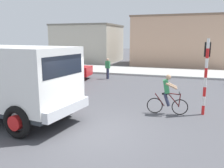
{
  "coord_description": "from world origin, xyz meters",
  "views": [
    {
      "loc": [
        3.16,
        -7.3,
        3.24
      ],
      "look_at": [
        -0.14,
        2.5,
        1.2
      ],
      "focal_mm": 38.05,
      "sensor_mm": 36.0,
      "label": 1
    }
  ],
  "objects_px": {
    "truck_foreground": "(11,78)",
    "pedestrian_near_kerb": "(108,68)",
    "car_white_mid": "(66,68)",
    "traffic_light_pole": "(206,66)",
    "car_far_side": "(49,75)",
    "cyclist": "(167,94)"
  },
  "relations": [
    {
      "from": "truck_foreground",
      "to": "car_white_mid",
      "type": "relative_size",
      "value": 1.36
    },
    {
      "from": "car_white_mid",
      "to": "car_far_side",
      "type": "bearing_deg",
      "value": -80.92
    },
    {
      "from": "truck_foreground",
      "to": "pedestrian_near_kerb",
      "type": "xyz_separation_m",
      "value": [
        0.42,
        10.07,
        -0.82
      ]
    },
    {
      "from": "traffic_light_pole",
      "to": "car_far_side",
      "type": "xyz_separation_m",
      "value": [
        -9.48,
        2.8,
        -1.25
      ]
    },
    {
      "from": "cyclist",
      "to": "pedestrian_near_kerb",
      "type": "xyz_separation_m",
      "value": [
        -5.33,
        7.42,
        -0.02
      ]
    },
    {
      "from": "traffic_light_pole",
      "to": "car_far_side",
      "type": "bearing_deg",
      "value": 163.52
    },
    {
      "from": "truck_foreground",
      "to": "pedestrian_near_kerb",
      "type": "bearing_deg",
      "value": 87.64
    },
    {
      "from": "truck_foreground",
      "to": "pedestrian_near_kerb",
      "type": "height_order",
      "value": "truck_foreground"
    },
    {
      "from": "car_white_mid",
      "to": "car_far_side",
      "type": "height_order",
      "value": "same"
    },
    {
      "from": "car_white_mid",
      "to": "cyclist",
      "type": "bearing_deg",
      "value": -37.28
    },
    {
      "from": "truck_foreground",
      "to": "pedestrian_near_kerb",
      "type": "relative_size",
      "value": 3.51
    },
    {
      "from": "car_far_side",
      "to": "pedestrian_near_kerb",
      "type": "bearing_deg",
      "value": 57.12
    },
    {
      "from": "car_white_mid",
      "to": "pedestrian_near_kerb",
      "type": "xyz_separation_m",
      "value": [
        3.18,
        0.94,
        0.03
      ]
    },
    {
      "from": "traffic_light_pole",
      "to": "car_far_side",
      "type": "height_order",
      "value": "traffic_light_pole"
    },
    {
      "from": "car_far_side",
      "to": "pedestrian_near_kerb",
      "type": "distance_m",
      "value": 4.91
    },
    {
      "from": "car_white_mid",
      "to": "truck_foreground",
      "type": "bearing_deg",
      "value": -73.17
    },
    {
      "from": "car_far_side",
      "to": "traffic_light_pole",
      "type": "bearing_deg",
      "value": -16.48
    },
    {
      "from": "cyclist",
      "to": "truck_foreground",
      "type": "bearing_deg",
      "value": -155.25
    },
    {
      "from": "car_far_side",
      "to": "truck_foreground",
      "type": "bearing_deg",
      "value": -69.25
    },
    {
      "from": "cyclist",
      "to": "traffic_light_pole",
      "type": "relative_size",
      "value": 0.54
    },
    {
      "from": "pedestrian_near_kerb",
      "to": "car_far_side",
      "type": "bearing_deg",
      "value": -122.88
    },
    {
      "from": "traffic_light_pole",
      "to": "car_white_mid",
      "type": "xyz_separation_m",
      "value": [
        -9.99,
        5.99,
        -1.25
      ]
    }
  ]
}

